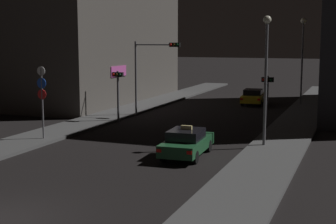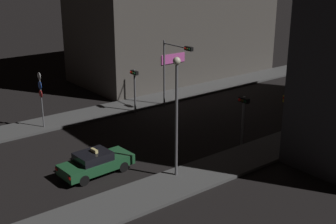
# 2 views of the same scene
# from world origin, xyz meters

# --- Properties ---
(sidewalk_left) EXTENTS (3.07, 53.62, 0.18)m
(sidewalk_left) POSITION_xyz_m (-6.94, 24.81, 0.09)
(sidewalk_left) COLOR #4C4C4C
(sidewalk_left) RESTS_ON ground_plane
(sidewalk_right) EXTENTS (3.07, 53.62, 0.18)m
(sidewalk_right) POSITION_xyz_m (6.94, 24.81, 0.09)
(sidewalk_right) COLOR #4C4C4C
(sidewalk_right) RESTS_ON ground_plane
(taxi) EXTENTS (2.02, 4.53, 1.62)m
(taxi) POSITION_xyz_m (2.89, 10.84, 0.74)
(taxi) COLOR #1E512D
(taxi) RESTS_ON ground_plane
(far_car) EXTENTS (2.09, 4.56, 1.42)m
(far_car) POSITION_xyz_m (1.86, 32.69, 0.73)
(far_car) COLOR yellow
(far_car) RESTS_ON ground_plane
(traffic_light_overhead) EXTENTS (3.68, 0.42, 5.80)m
(traffic_light_overhead) POSITION_xyz_m (-3.86, 22.13, 4.12)
(traffic_light_overhead) COLOR slate
(traffic_light_overhead) RESTS_ON ground_plane
(traffic_light_left_kerb) EXTENTS (0.80, 0.42, 3.72)m
(traffic_light_left_kerb) POSITION_xyz_m (-5.15, 19.06, 2.66)
(traffic_light_left_kerb) COLOR slate
(traffic_light_left_kerb) RESTS_ON ground_plane
(traffic_light_right_kerb) EXTENTS (0.80, 0.42, 3.50)m
(traffic_light_right_kerb) POSITION_xyz_m (5.15, 20.96, 2.53)
(traffic_light_right_kerb) COLOR slate
(traffic_light_right_kerb) RESTS_ON ground_plane
(sign_pole_left) EXTENTS (0.61, 0.10, 4.22)m
(sign_pole_left) POSITION_xyz_m (-6.22, 11.46, 2.72)
(sign_pole_left) COLOR slate
(sign_pole_left) RESTS_ON sidewalk_left
(street_lamp_near_block) EXTENTS (0.43, 0.43, 7.01)m
(street_lamp_near_block) POSITION_xyz_m (6.20, 14.31, 4.59)
(street_lamp_near_block) COLOR slate
(street_lamp_near_block) RESTS_ON sidewalk_right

